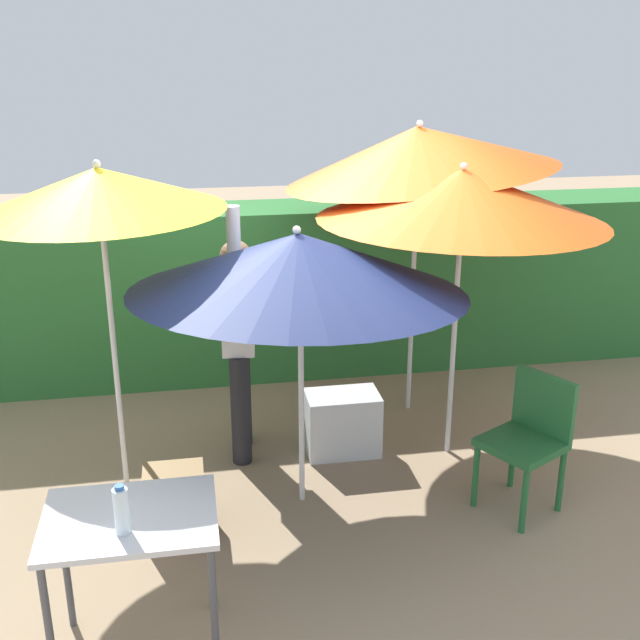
# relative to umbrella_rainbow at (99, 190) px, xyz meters

# --- Properties ---
(ground_plane) EXTENTS (24.00, 24.00, 0.00)m
(ground_plane) POSITION_rel_umbrella_rainbow_xyz_m (1.35, -0.30, -2.01)
(ground_plane) COLOR #9E8466
(hedge_row) EXTENTS (8.00, 0.70, 1.52)m
(hedge_row) POSITION_rel_umbrella_rainbow_xyz_m (1.35, 1.82, -1.25)
(hedge_row) COLOR #2D7033
(hedge_row) RESTS_ON ground_plane
(umbrella_rainbow) EXTENTS (1.54, 1.53, 2.20)m
(umbrella_rainbow) POSITION_rel_umbrella_rainbow_xyz_m (0.00, 0.00, 0.00)
(umbrella_rainbow) COLOR silver
(umbrella_rainbow) RESTS_ON ground_plane
(umbrella_orange) EXTENTS (2.06, 2.04, 2.42)m
(umbrella_orange) POSITION_rel_umbrella_rainbow_xyz_m (2.23, 0.78, 0.09)
(umbrella_orange) COLOR silver
(umbrella_orange) RESTS_ON ground_plane
(umbrella_yellow) EXTENTS (2.06, 2.06, 1.87)m
(umbrella_yellow) POSITION_rel_umbrella_rainbow_xyz_m (1.15, -0.41, -0.40)
(umbrella_yellow) COLOR silver
(umbrella_yellow) RESTS_ON ground_plane
(umbrella_navy) EXTENTS (1.95, 1.94, 2.12)m
(umbrella_navy) POSITION_rel_umbrella_rainbow_xyz_m (2.32, 0.04, -0.11)
(umbrella_navy) COLOR silver
(umbrella_navy) RESTS_ON ground_plane
(person_vendor) EXTENTS (0.25, 0.56, 1.88)m
(person_vendor) POSITION_rel_umbrella_rainbow_xyz_m (0.82, 0.29, -1.08)
(person_vendor) COLOR black
(person_vendor) RESTS_ON ground_plane
(chair_plastic) EXTENTS (0.60, 0.60, 0.89)m
(chair_plastic) POSITION_rel_umbrella_rainbow_xyz_m (2.57, -0.73, -1.50)
(chair_plastic) COLOR #236633
(chair_plastic) RESTS_ON ground_plane
(cooler_box) EXTENTS (0.53, 0.33, 0.46)m
(cooler_box) POSITION_rel_umbrella_rainbow_xyz_m (1.55, 0.17, -1.78)
(cooler_box) COLOR silver
(cooler_box) RESTS_ON ground_plane
(crate_cardboard) EXTENTS (0.37, 0.37, 0.38)m
(crate_cardboard) POSITION_rel_umbrella_rainbow_xyz_m (0.34, -0.61, -1.82)
(crate_cardboard) COLOR #9E7A4C
(crate_cardboard) RESTS_ON ground_plane
(folding_table) EXTENTS (0.80, 0.60, 0.79)m
(folding_table) POSITION_rel_umbrella_rainbow_xyz_m (0.17, -1.64, -1.32)
(folding_table) COLOR #4C4C51
(folding_table) RESTS_ON ground_plane
(bottle_water) EXTENTS (0.07, 0.07, 0.24)m
(bottle_water) POSITION_rel_umbrella_rainbow_xyz_m (0.15, -1.77, -1.11)
(bottle_water) COLOR silver
(bottle_water) RESTS_ON folding_table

